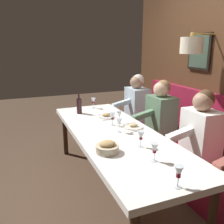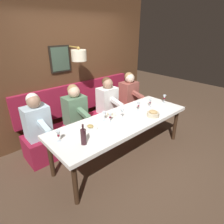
{
  "view_description": "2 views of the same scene",
  "coord_description": "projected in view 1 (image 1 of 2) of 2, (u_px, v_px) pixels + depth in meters",
  "views": [
    {
      "loc": [
        -1.0,
        -2.4,
        1.7
      ],
      "look_at": [
        0.05,
        0.2,
        0.92
      ],
      "focal_mm": 38.42,
      "sensor_mm": 36.0,
      "label": 1
    },
    {
      "loc": [
        -2.01,
        2.05,
        2.18
      ],
      "look_at": [
        0.05,
        0.2,
        0.92
      ],
      "focal_mm": 29.97,
      "sensor_mm": 36.0,
      "label": 2
    }
  ],
  "objects": [
    {
      "name": "ground_plane",
      "position": [
        114.0,
        188.0,
        2.96
      ],
      "size": [
        12.0,
        12.0,
        0.0
      ],
      "primitive_type": "plane",
      "color": "#4C3828"
    },
    {
      "name": "dining_table",
      "position": [
        114.0,
        137.0,
        2.78
      ],
      "size": [
        0.9,
        2.6,
        0.74
      ],
      "color": "white",
      "rests_on": "ground_plane"
    },
    {
      "name": "banquette_bench",
      "position": [
        175.0,
        159.0,
        3.22
      ],
      "size": [
        0.52,
        2.8,
        0.45
      ],
      "primitive_type": "cube",
      "color": "maroon",
      "rests_on": "ground_plane"
    },
    {
      "name": "back_wall_panel",
      "position": [
        218.0,
        72.0,
        3.12
      ],
      "size": [
        0.59,
        4.0,
        2.9
      ],
      "color": "#51331E",
      "rests_on": "ground_plane"
    },
    {
      "name": "diner_near",
      "position": [
        201.0,
        127.0,
        2.69
      ],
      "size": [
        0.6,
        0.4,
        0.79
      ],
      "color": "white",
      "rests_on": "banquette_bench"
    },
    {
      "name": "diner_middle",
      "position": [
        161.0,
        110.0,
        3.41
      ],
      "size": [
        0.6,
        0.4,
        0.79
      ],
      "color": "#567A5B",
      "rests_on": "banquette_bench"
    },
    {
      "name": "diner_far",
      "position": [
        137.0,
        99.0,
        4.07
      ],
      "size": [
        0.6,
        0.4,
        0.79
      ],
      "color": "silver",
      "rests_on": "banquette_bench"
    },
    {
      "name": "place_setting_0",
      "position": [
        106.0,
        116.0,
        3.33
      ],
      "size": [
        0.24,
        0.32,
        0.05
      ],
      "color": "silver",
      "rests_on": "dining_table"
    },
    {
      "name": "place_setting_1",
      "position": [
        133.0,
        126.0,
        2.9
      ],
      "size": [
        0.24,
        0.32,
        0.05
      ],
      "color": "silver",
      "rests_on": "dining_table"
    },
    {
      "name": "wine_glass_0",
      "position": [
        179.0,
        172.0,
        1.65
      ],
      "size": [
        0.07,
        0.07,
        0.16
      ],
      "color": "silver",
      "rests_on": "dining_table"
    },
    {
      "name": "wine_glass_1",
      "position": [
        113.0,
        116.0,
        2.96
      ],
      "size": [
        0.07,
        0.07,
        0.16
      ],
      "color": "silver",
      "rests_on": "dining_table"
    },
    {
      "name": "wine_glass_2",
      "position": [
        119.0,
        122.0,
        2.72
      ],
      "size": [
        0.07,
        0.07,
        0.16
      ],
      "color": "silver",
      "rests_on": "dining_table"
    },
    {
      "name": "wine_glass_3",
      "position": [
        155.0,
        149.0,
        2.03
      ],
      "size": [
        0.07,
        0.07,
        0.16
      ],
      "color": "silver",
      "rests_on": "dining_table"
    },
    {
      "name": "wine_glass_4",
      "position": [
        141.0,
        136.0,
        2.32
      ],
      "size": [
        0.07,
        0.07,
        0.16
      ],
      "color": "silver",
      "rests_on": "dining_table"
    },
    {
      "name": "wine_glass_5",
      "position": [
        93.0,
        101.0,
        3.78
      ],
      "size": [
        0.07,
        0.07,
        0.16
      ],
      "color": "silver",
      "rests_on": "dining_table"
    },
    {
      "name": "wine_glass_6",
      "position": [
        119.0,
        115.0,
        3.02
      ],
      "size": [
        0.07,
        0.07,
        0.16
      ],
      "color": "silver",
      "rests_on": "dining_table"
    },
    {
      "name": "wine_bottle",
      "position": [
        79.0,
        106.0,
        3.48
      ],
      "size": [
        0.08,
        0.08,
        0.3
      ],
      "color": "#33191E",
      "rests_on": "dining_table"
    },
    {
      "name": "bread_bowl",
      "position": [
        107.0,
        147.0,
        2.22
      ],
      "size": [
        0.22,
        0.22,
        0.12
      ],
      "color": "beige",
      "rests_on": "dining_table"
    }
  ]
}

